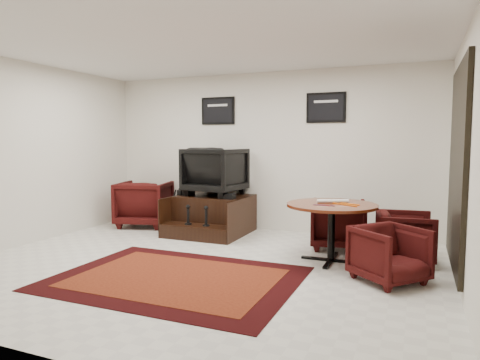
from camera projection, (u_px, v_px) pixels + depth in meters
The scene contains 16 objects.
ground at pixel (198, 266), 5.47m from camera, with size 6.00×6.00×0.00m, color silver.
room_shell at pixel (231, 125), 5.26m from camera, with size 6.02×5.02×2.81m.
area_rug at pixel (176, 278), 4.95m from camera, with size 2.77×2.08×0.01m.
shine_podium at pixel (212, 216), 7.44m from camera, with size 1.25×1.28×0.64m.
shine_chair at pixel (215, 169), 7.49m from camera, with size 0.90×0.85×0.93m, color black.
shoes_pair at pixel (186, 192), 7.56m from camera, with size 0.24×0.28×0.09m.
polish_kit at pixel (227, 196), 7.06m from camera, with size 0.25×0.17×0.09m, color black.
umbrella_black at pixel (170, 210), 7.48m from camera, with size 0.29×0.11×0.78m, color black, non-canonical shape.
umbrella_hooked at pixel (174, 207), 7.66m from camera, with size 0.30×0.11×0.82m, color black, non-canonical shape.
armchair_side at pixel (144, 201), 8.02m from camera, with size 0.91×0.85×0.93m, color black.
meeting_table at pixel (332, 211), 5.61m from camera, with size 1.18×1.18×0.77m.
table_chair_back at pixel (338, 221), 6.36m from camera, with size 0.77×0.72×0.80m, color black.
table_chair_window at pixel (405, 235), 5.62m from camera, with size 0.71×0.67×0.73m, color black.
table_chair_corner at pixel (390, 252), 4.81m from camera, with size 0.68×0.64×0.70m, color black.
paper_roll at pixel (333, 201), 5.67m from camera, with size 0.05×0.05×0.42m, color silver.
table_clutter at pixel (340, 204), 5.55m from camera, with size 0.56×0.37×0.01m.
Camera 1 is at (2.56, -4.73, 1.59)m, focal length 32.00 mm.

